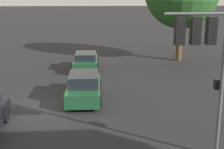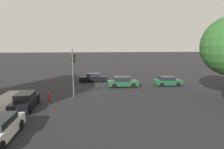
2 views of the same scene
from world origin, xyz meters
name	(u,v)px [view 2 (image 2 of 2)]	position (x,y,z in m)	size (l,w,h in m)	color
ground_plane	(113,84)	(0.00, 0.00, 0.00)	(300.00, 300.00, 0.00)	black
traffic_signal	(74,63)	(5.58, 6.25, 4.02)	(0.56, 2.26, 5.57)	#515456
crossing_car_0	(93,78)	(3.20, -2.25, 0.68)	(4.43, 2.00, 1.42)	black
crossing_car_1	(123,82)	(-1.09, 2.20, 0.71)	(4.53, 2.00, 1.51)	#194728
crossing_car_2	(168,81)	(-8.06, 2.29, 0.66)	(4.13, 1.99, 1.38)	#194728
parked_car_0	(25,101)	(9.96, 9.90, 0.71)	(1.90, 4.31, 1.51)	black
fire_hydrant	(49,97)	(8.20, 7.95, 0.49)	(0.22, 0.22, 0.92)	red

